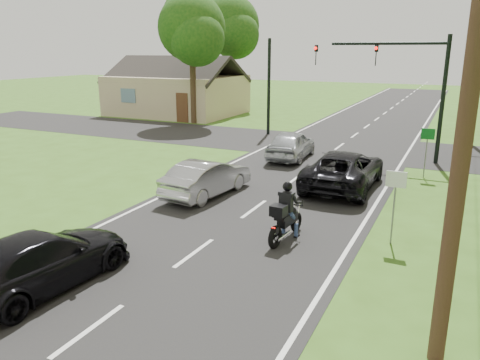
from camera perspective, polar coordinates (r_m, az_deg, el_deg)
name	(u,v)px	position (r m, az deg, el deg)	size (l,w,h in m)	color
ground	(194,253)	(12.87, -5.61, -8.88)	(140.00, 140.00, 0.00)	#365A19
road	(307,170)	(21.57, 8.19, 1.19)	(8.00, 100.00, 0.01)	black
cross_road	(339,147)	(27.22, 12.03, 4.01)	(60.00, 7.00, 0.01)	black
motorcycle_rider	(285,217)	(13.47, 5.56, -4.56)	(0.61, 2.04, 1.76)	black
dark_suv	(344,169)	(18.95, 12.54, 1.29)	(2.46, 5.32, 1.48)	black
silver_sedan	(207,178)	(17.56, -4.06, 0.28)	(1.43, 4.10, 1.35)	#A4A5A9
silver_suv	(291,144)	(23.65, 6.26, 4.33)	(1.69, 4.20, 1.43)	#A6AAAF
dark_car_behind	(40,260)	(11.77, -23.18, -8.98)	(1.86, 4.58, 1.33)	black
traffic_signal	(403,75)	(24.17, 19.28, 11.96)	(6.38, 0.44, 6.00)	black
signal_pole_far	(269,87)	(30.28, 3.53, 11.20)	(0.20, 0.20, 6.00)	black
utility_pole_near	(473,66)	(7.98, 26.56, 12.31)	(1.60, 0.28, 10.00)	#4D3023
utility_pole_far	(472,54)	(31.98, 26.44, 13.63)	(1.60, 0.28, 10.00)	#4D3023
sign_white	(395,190)	(13.56, 18.41, -1.14)	(0.55, 0.07, 2.12)	slate
sign_green	(427,141)	(21.32, 21.85, 4.44)	(0.55, 0.07, 2.12)	slate
tree_left_near	(193,32)	(34.74, -5.70, 17.55)	(5.12, 4.96, 9.22)	#332316
tree_left_far	(232,29)	(44.45, -1.04, 17.96)	(5.76, 5.58, 10.14)	#332316
house	(177,93)	(40.72, -7.64, 10.48)	(10.20, 8.00, 4.84)	tan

